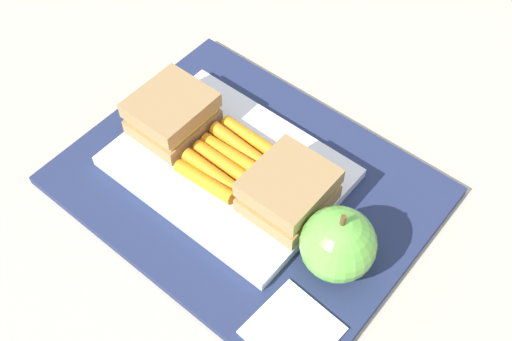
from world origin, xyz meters
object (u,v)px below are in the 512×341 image
at_px(food_tray, 228,167).
at_px(apple, 338,244).
at_px(sandwich_half_left, 172,114).
at_px(sandwich_half_right, 288,191).
at_px(carrot_sticks_bundle, 228,160).
at_px(paper_napkin, 292,331).

xyz_separation_m(food_tray, apple, (0.15, -0.02, 0.03)).
xyz_separation_m(sandwich_half_left, sandwich_half_right, (0.16, 0.00, 0.00)).
bearing_deg(sandwich_half_left, sandwich_half_right, 0.00).
xyz_separation_m(food_tray, carrot_sticks_bundle, (0.00, -0.00, 0.01)).
distance_m(sandwich_half_right, apple, 0.07).
bearing_deg(carrot_sticks_bundle, food_tray, 90.15).
bearing_deg(apple, carrot_sticks_bundle, 172.94).
distance_m(food_tray, carrot_sticks_bundle, 0.01).
bearing_deg(food_tray, sandwich_half_right, 0.00).
bearing_deg(sandwich_half_right, food_tray, 180.00).
bearing_deg(apple, paper_napkin, -82.14).
bearing_deg(food_tray, apple, -7.12).
distance_m(apple, paper_napkin, 0.09).
relative_size(sandwich_half_left, paper_napkin, 1.14).
bearing_deg(sandwich_half_right, carrot_sticks_bundle, -179.89).
bearing_deg(paper_napkin, food_tray, 148.66).
bearing_deg(carrot_sticks_bundle, paper_napkin, -31.31).
distance_m(carrot_sticks_bundle, paper_napkin, 0.19).
relative_size(sandwich_half_right, paper_napkin, 1.14).
xyz_separation_m(sandwich_half_right, paper_napkin, (0.08, -0.10, -0.03)).
bearing_deg(sandwich_half_left, food_tray, 0.00).
relative_size(food_tray, apple, 2.82).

